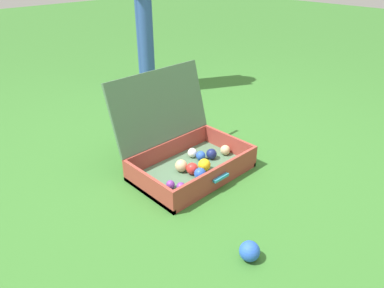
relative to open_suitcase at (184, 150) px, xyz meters
name	(u,v)px	position (x,y,z in m)	size (l,w,h in m)	color
ground_plane	(190,170)	(0.01, -0.04, -0.12)	(16.00, 16.00, 0.00)	#336B28
open_suitcase	(184,150)	(0.00, 0.00, 0.00)	(0.67, 0.58, 0.55)	#4C7051
stray_ball_on_grass	(250,251)	(-0.29, -0.72, -0.08)	(0.09, 0.09, 0.09)	blue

